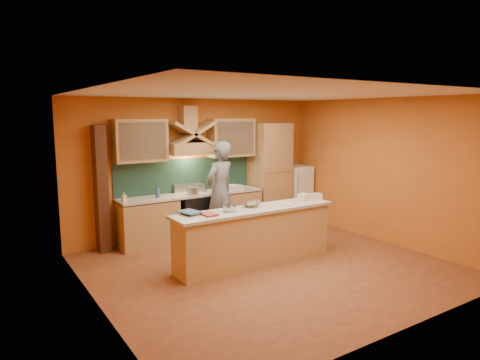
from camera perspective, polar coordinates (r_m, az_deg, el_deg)
floor at (r=7.18m, az=4.03°, el=-11.50°), size 5.50×5.00×0.01m
ceiling at (r=6.75m, az=4.28°, el=11.42°), size 5.50×5.00×0.01m
wall_back at (r=8.93m, az=-5.57°, el=1.72°), size 5.50×0.02×2.80m
wall_front at (r=5.10m, az=21.39°, el=-4.10°), size 5.50×0.02×2.80m
wall_left at (r=5.64m, az=-18.80°, el=-2.78°), size 0.02×5.00×2.80m
wall_right at (r=8.75m, az=18.68°, el=1.16°), size 0.02×5.00×2.80m
base_cabinet_left at (r=8.33m, az=-12.19°, el=-5.72°), size 1.10×0.60×0.86m
base_cabinet_right at (r=9.15m, az=-0.99°, el=-4.23°), size 1.10×0.60×0.86m
counter_top at (r=8.60m, az=-6.37°, el=-1.92°), size 3.00×0.62×0.04m
stove at (r=8.70m, az=-6.32°, el=-4.84°), size 0.60×0.58×0.90m
backsplash at (r=8.80m, az=-7.24°, el=0.61°), size 3.00×0.03×0.70m
range_hood at (r=8.53m, az=-6.63°, el=4.22°), size 0.92×0.50×0.24m
hood_chimney at (r=8.59m, az=-7.00°, el=8.12°), size 0.30×0.30×0.50m
upper_cabinet_left at (r=8.19m, az=-13.19°, el=5.13°), size 1.00×0.35×0.80m
upper_cabinet_right at (r=9.07m, az=-1.17°, el=5.67°), size 1.00×0.35×0.80m
pantry_column at (r=9.58m, az=4.08°, el=0.71°), size 0.80×0.60×2.30m
fridge at (r=10.13m, az=7.44°, el=-1.78°), size 0.58×0.60×1.30m
trim_column_left at (r=8.09m, az=-18.04°, el=-1.18°), size 0.20×0.30×2.30m
island_body at (r=7.22m, az=1.98°, el=-7.70°), size 2.80×0.55×0.88m
island_top at (r=7.10m, az=2.00°, el=-3.98°), size 2.90×0.62×0.05m
person at (r=8.36m, az=-2.71°, el=-1.58°), size 0.84×0.69×1.97m
pot_large at (r=8.47m, az=-6.31°, el=-1.57°), size 0.27×0.27×0.15m
pot_small at (r=8.82m, az=-5.39°, el=-1.14°), size 0.25×0.25×0.15m
soap_bottle_a at (r=7.98m, az=-15.21°, el=-2.21°), size 0.09×0.09×0.18m
soap_bottle_b at (r=8.28m, az=-10.93°, el=-1.46°), size 0.13×0.13×0.24m
bowl_back at (r=9.17m, az=-1.01°, el=-0.86°), size 0.28×0.28×0.07m
dish_rack at (r=8.90m, az=-0.63°, el=-1.05°), size 0.32×0.27×0.10m
book_lower at (r=6.58m, az=-4.94°, el=-4.68°), size 0.23×0.29×0.03m
book_upper at (r=6.63m, az=-7.63°, el=-4.42°), size 0.31×0.39×0.03m
jar_large at (r=6.82m, az=-1.75°, el=-3.60°), size 0.15×0.15×0.16m
jar_small at (r=6.83m, az=-0.97°, el=-3.60°), size 0.14×0.14×0.16m
kitchen_scale at (r=7.23m, az=2.03°, el=-3.15°), size 0.14×0.14×0.10m
mixing_bowl at (r=7.19m, az=1.48°, el=-3.34°), size 0.35×0.35×0.07m
cloth at (r=7.43m, az=6.44°, el=-3.21°), size 0.26×0.23×0.01m
grocery_bag_a at (r=7.81m, az=8.47°, el=-2.26°), size 0.22×0.19×0.12m
grocery_bag_b at (r=7.94m, az=10.16°, el=-2.17°), size 0.21×0.18×0.11m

